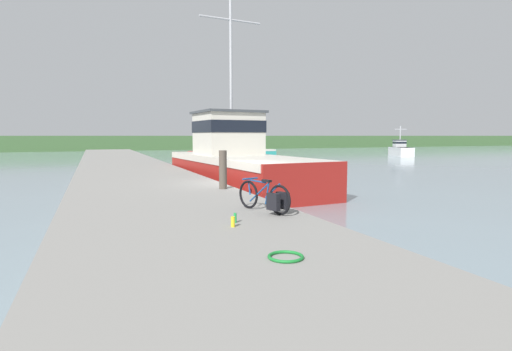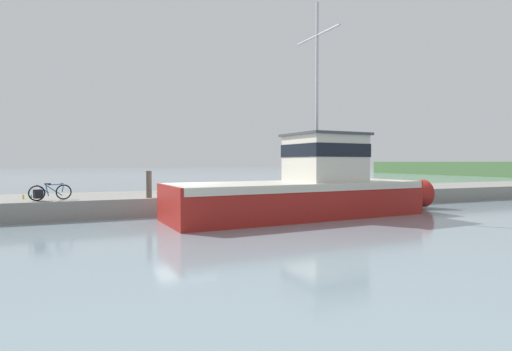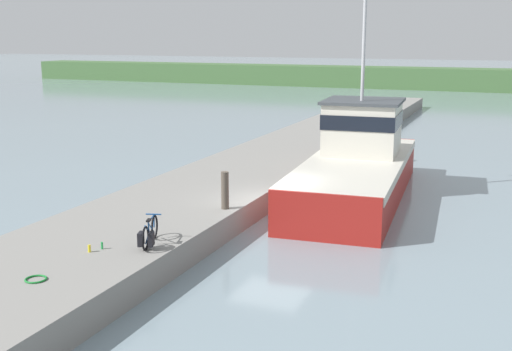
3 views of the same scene
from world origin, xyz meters
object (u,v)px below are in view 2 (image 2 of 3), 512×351
(bicycle_touring, at_px, (46,193))
(mooring_post, at_px, (149,184))
(water_bottle_by_bike, at_px, (31,197))
(water_bottle_on_curb, at_px, (23,197))
(fishing_boat_main, at_px, (309,188))

(bicycle_touring, bearing_deg, mooring_post, 67.79)
(mooring_post, distance_m, water_bottle_by_bike, 5.17)
(water_bottle_by_bike, xyz_separation_m, water_bottle_on_curb, (-0.16, -0.33, 0.00))
(fishing_boat_main, relative_size, bicycle_touring, 8.59)
(fishing_boat_main, bearing_deg, bicycle_touring, -109.80)
(mooring_post, xyz_separation_m, water_bottle_on_curb, (-1.48, -5.31, -0.53))
(water_bottle_by_bike, relative_size, water_bottle_on_curb, 0.98)
(water_bottle_by_bike, height_order, water_bottle_on_curb, water_bottle_on_curb)
(fishing_boat_main, distance_m, bicycle_touring, 11.58)
(bicycle_touring, height_order, water_bottle_by_bike, bicycle_touring)
(mooring_post, bearing_deg, water_bottle_by_bike, -104.85)
(mooring_post, bearing_deg, water_bottle_on_curb, -105.58)
(fishing_boat_main, height_order, mooring_post, fishing_boat_main)
(water_bottle_by_bike, distance_m, water_bottle_on_curb, 0.37)
(fishing_boat_main, xyz_separation_m, bicycle_touring, (-3.08, -11.16, -0.13))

